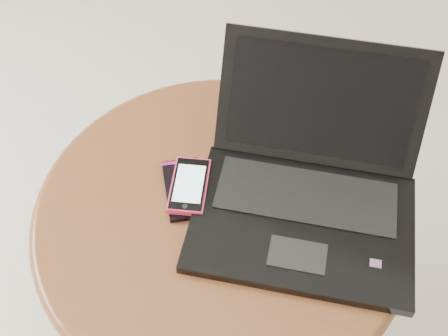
% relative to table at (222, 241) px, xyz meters
% --- Properties ---
extents(table, '(0.64, 0.64, 0.51)m').
position_rel_table_xyz_m(table, '(0.00, 0.00, 0.00)').
color(table, '#53210E').
rests_on(table, ground).
extents(laptop, '(0.41, 0.42, 0.21)m').
position_rel_table_xyz_m(laptop, '(0.12, 0.07, 0.15)').
color(laptop, black).
rests_on(laptop, table).
extents(phone_black, '(0.12, 0.14, 0.01)m').
position_rel_table_xyz_m(phone_black, '(-0.07, 0.01, 0.11)').
color(phone_black, black).
rests_on(phone_black, table).
extents(phone_pink, '(0.09, 0.12, 0.01)m').
position_rel_table_xyz_m(phone_pink, '(-0.06, 0.01, 0.13)').
color(phone_pink, '#D22E54').
rests_on(phone_pink, phone_black).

